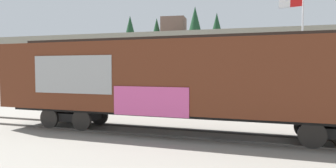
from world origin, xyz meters
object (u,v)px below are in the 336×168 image
at_px(freight_car, 187,78).
at_px(parked_car_blue, 217,98).
at_px(flagpole, 297,30).
at_px(parked_car_black, 129,95).

bearing_deg(freight_car, parked_car_blue, 87.33).
xyz_separation_m(flagpole, parked_car_black, (-11.11, -3.21, -4.52)).
distance_m(freight_car, parked_car_blue, 6.96).
relative_size(parked_car_black, parked_car_blue, 1.02).
relative_size(flagpole, parked_car_blue, 1.72).
relative_size(freight_car, flagpole, 2.05).
xyz_separation_m(flagpole, parked_car_blue, (-4.97, -3.68, -4.47)).
height_order(flagpole, parked_car_blue, flagpole).
relative_size(flagpole, parked_car_black, 1.69).
bearing_deg(parked_car_blue, freight_car, -92.67).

